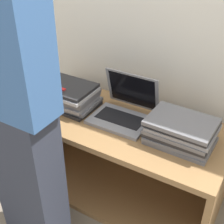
# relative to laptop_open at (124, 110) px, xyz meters

# --- Properties ---
(ground_plane) EXTENTS (12.00, 12.00, 0.00)m
(ground_plane) POSITION_rel_laptop_open_xyz_m (0.00, -0.36, -0.64)
(ground_plane) COLOR #756B5B
(wall_back) EXTENTS (8.00, 0.05, 2.40)m
(wall_back) POSITION_rel_laptop_open_xyz_m (0.00, 0.35, 0.56)
(wall_back) COLOR silver
(wall_back) RESTS_ON ground_plane
(cart) EXTENTS (1.34, 0.61, 0.59)m
(cart) POSITION_rel_laptop_open_xyz_m (0.00, 0.01, -0.35)
(cart) COLOR olive
(cart) RESTS_ON ground_plane
(laptop_open) EXTENTS (0.36, 0.32, 0.27)m
(laptop_open) POSITION_rel_laptop_open_xyz_m (0.00, 0.00, 0.00)
(laptop_open) COLOR gray
(laptop_open) RESTS_ON cart
(laptop_stack_left) EXTENTS (0.38, 0.28, 0.15)m
(laptop_stack_left) POSITION_rel_laptop_open_xyz_m (-0.39, -0.05, 0.02)
(laptop_stack_left) COLOR #232326
(laptop_stack_left) RESTS_ON cart
(laptop_stack_right) EXTENTS (0.37, 0.28, 0.15)m
(laptop_stack_right) POSITION_rel_laptop_open_xyz_m (0.39, -0.05, 0.02)
(laptop_stack_right) COLOR slate
(laptop_stack_right) RESTS_ON cart
(person) EXTENTS (0.40, 0.54, 1.83)m
(person) POSITION_rel_laptop_open_xyz_m (-0.25, -0.60, 0.29)
(person) COLOR #2D3342
(person) RESTS_ON ground_plane
(inventory_tag) EXTENTS (0.06, 0.02, 0.01)m
(inventory_tag) POSITION_rel_laptop_open_xyz_m (-0.39, -0.12, 0.10)
(inventory_tag) COLOR red
(inventory_tag) RESTS_ON laptop_stack_left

